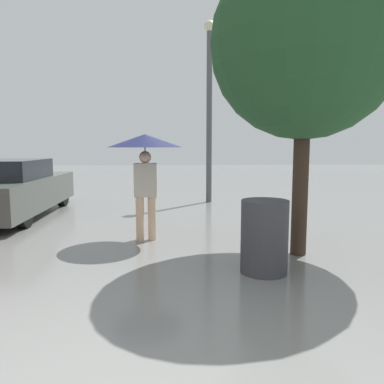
{
  "coord_description": "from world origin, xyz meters",
  "views": [
    {
      "loc": [
        0.33,
        -1.89,
        1.59
      ],
      "look_at": [
        0.77,
        4.39,
        0.82
      ],
      "focal_mm": 35.0,
      "sensor_mm": 36.0,
      "label": 1
    }
  ],
  "objects_px": {
    "tree": "(305,44)",
    "trash_bin": "(264,237)",
    "pedestrian": "(145,151)",
    "parked_car_farthest": "(9,189)",
    "street_lamp": "(209,100)"
  },
  "relations": [
    {
      "from": "tree",
      "to": "trash_bin",
      "type": "height_order",
      "value": "tree"
    },
    {
      "from": "pedestrian",
      "to": "street_lamp",
      "type": "xyz_separation_m",
      "value": [
        1.57,
        4.31,
        1.35
      ]
    },
    {
      "from": "street_lamp",
      "to": "trash_bin",
      "type": "bearing_deg",
      "value": -90.03
    },
    {
      "from": "street_lamp",
      "to": "trash_bin",
      "type": "relative_size",
      "value": 5.41
    },
    {
      "from": "pedestrian",
      "to": "trash_bin",
      "type": "distance_m",
      "value": 2.59
    },
    {
      "from": "pedestrian",
      "to": "street_lamp",
      "type": "relative_size",
      "value": 0.36
    },
    {
      "from": "trash_bin",
      "to": "tree",
      "type": "bearing_deg",
      "value": 46.51
    },
    {
      "from": "parked_car_farthest",
      "to": "street_lamp",
      "type": "height_order",
      "value": "street_lamp"
    },
    {
      "from": "trash_bin",
      "to": "pedestrian",
      "type": "bearing_deg",
      "value": 131.54
    },
    {
      "from": "pedestrian",
      "to": "parked_car_farthest",
      "type": "xyz_separation_m",
      "value": [
        -3.24,
        2.45,
        -0.89
      ]
    },
    {
      "from": "pedestrian",
      "to": "parked_car_farthest",
      "type": "height_order",
      "value": "pedestrian"
    },
    {
      "from": "tree",
      "to": "street_lamp",
      "type": "distance_m",
      "value": 5.37
    },
    {
      "from": "parked_car_farthest",
      "to": "trash_bin",
      "type": "bearing_deg",
      "value": -41.32
    },
    {
      "from": "pedestrian",
      "to": "tree",
      "type": "distance_m",
      "value": 2.91
    },
    {
      "from": "pedestrian",
      "to": "trash_bin",
      "type": "xyz_separation_m",
      "value": [
        1.57,
        -1.77,
        -1.05
      ]
    }
  ]
}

